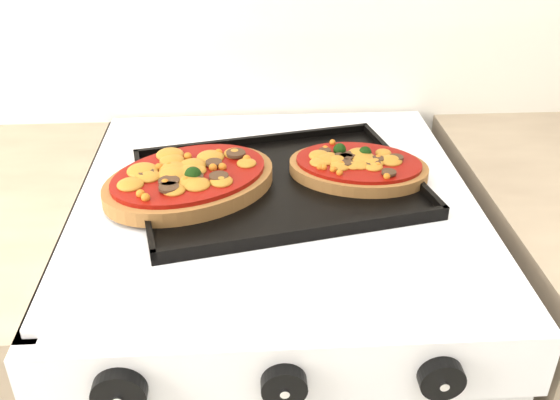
{
  "coord_description": "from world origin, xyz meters",
  "views": [
    {
      "loc": [
        -0.07,
        0.89,
        1.37
      ],
      "look_at": [
        -0.02,
        1.66,
        0.92
      ],
      "focal_mm": 40.0,
      "sensor_mm": 36.0,
      "label": 1
    }
  ],
  "objects": [
    {
      "name": "knob_center",
      "position": [
        -0.03,
        1.37,
        0.85
      ],
      "size": [
        0.05,
        0.02,
        0.05
      ],
      "primitive_type": "cylinder",
      "rotation": [
        1.57,
        0.0,
        0.0
      ],
      "color": "black",
      "rests_on": "control_panel"
    },
    {
      "name": "control_panel",
      "position": [
        -0.03,
        1.39,
        0.85
      ],
      "size": [
        0.6,
        0.02,
        0.09
      ],
      "primitive_type": "cube",
      "color": "silver",
      "rests_on": "stove"
    },
    {
      "name": "baking_tray",
      "position": [
        -0.02,
        1.71,
        0.92
      ],
      "size": [
        0.46,
        0.38,
        0.02
      ],
      "primitive_type": "cube",
      "rotation": [
        0.0,
        0.0,
        0.21
      ],
      "color": "black",
      "rests_on": "stove"
    },
    {
      "name": "pizza_right",
      "position": [
        0.1,
        1.73,
        0.94
      ],
      "size": [
        0.24,
        0.19,
        0.03
      ],
      "primitive_type": null,
      "rotation": [
        0.0,
        0.0,
        -0.25
      ],
      "color": "brown",
      "rests_on": "baking_tray"
    },
    {
      "name": "knob_right",
      "position": [
        0.14,
        1.37,
        0.85
      ],
      "size": [
        0.05,
        0.02,
        0.05
      ],
      "primitive_type": "cylinder",
      "rotation": [
        1.57,
        0.0,
        0.0
      ],
      "color": "black",
      "rests_on": "control_panel"
    },
    {
      "name": "pizza_left",
      "position": [
        -0.15,
        1.69,
        0.94
      ],
      "size": [
        0.32,
        0.29,
        0.04
      ],
      "primitive_type": null,
      "rotation": [
        0.0,
        0.0,
        0.51
      ],
      "color": "brown",
      "rests_on": "baking_tray"
    },
    {
      "name": "knob_left",
      "position": [
        -0.21,
        1.37,
        0.85
      ],
      "size": [
        0.06,
        0.02,
        0.06
      ],
      "primitive_type": "cylinder",
      "rotation": [
        1.57,
        0.0,
        0.0
      ],
      "color": "black",
      "rests_on": "control_panel"
    }
  ]
}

